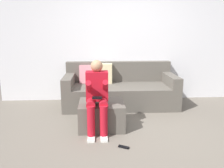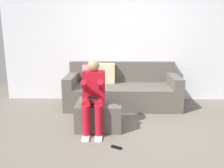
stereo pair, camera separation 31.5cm
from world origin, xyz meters
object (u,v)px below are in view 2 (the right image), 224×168
object	(u,v)px
couch_sectional	(121,90)
person_seated	(93,93)
ottoman	(99,114)
remote_near_ottoman	(116,147)

from	to	relation	value
couch_sectional	person_seated	bearing A→B (deg)	-108.75
ottoman	person_seated	distance (m)	0.43
couch_sectional	ottoman	size ratio (longest dim) A/B	3.20
remote_near_ottoman	couch_sectional	bearing A→B (deg)	115.87
person_seated	couch_sectional	bearing A→B (deg)	71.25
couch_sectional	remote_near_ottoman	world-z (taller)	couch_sectional
couch_sectional	person_seated	distance (m)	1.42
couch_sectional	remote_near_ottoman	xyz separation A→B (m)	(-0.10, -1.86, -0.30)
person_seated	remote_near_ottoman	xyz separation A→B (m)	(0.34, -0.54, -0.58)
ottoman	remote_near_ottoman	xyz separation A→B (m)	(0.28, -0.71, -0.19)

